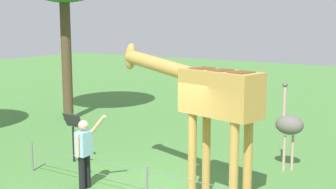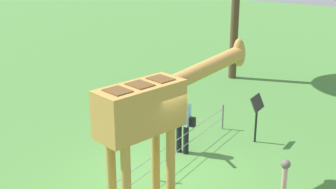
# 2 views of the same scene
# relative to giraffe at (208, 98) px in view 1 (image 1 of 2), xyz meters

# --- Properties ---
(giraffe) EXTENTS (3.85, 1.42, 3.22)m
(giraffe) POSITION_rel_giraffe_xyz_m (0.00, 0.00, 0.00)
(giraffe) COLOR #C69347
(giraffe) RESTS_ON ground_plane
(visitor) EXTENTS (0.62, 0.58, 1.72)m
(visitor) POSITION_rel_giraffe_xyz_m (2.61, 0.89, -1.29)
(visitor) COLOR black
(visitor) RESTS_ON ground_plane
(ostrich) EXTENTS (0.70, 0.56, 2.25)m
(ostrich) POSITION_rel_giraffe_xyz_m (-0.85, -2.76, -1.02)
(ostrich) COLOR #CC9E93
(ostrich) RESTS_ON ground_plane
(info_sign) EXTENTS (0.56, 0.21, 1.32)m
(info_sign) POSITION_rel_giraffe_xyz_m (4.22, -0.44, -1.25)
(info_sign) COLOR black
(info_sign) RESTS_ON ground_plane
(wire_fence) EXTENTS (7.05, 0.05, 0.75)m
(wire_fence) POSITION_rel_giraffe_xyz_m (1.05, 0.70, -1.79)
(wire_fence) COLOR slate
(wire_fence) RESTS_ON ground_plane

